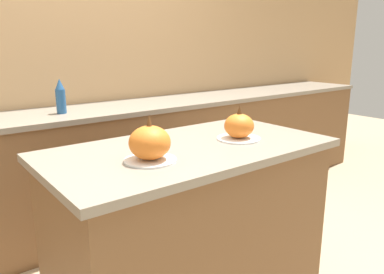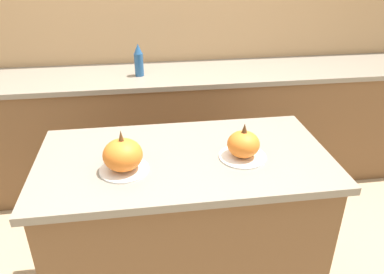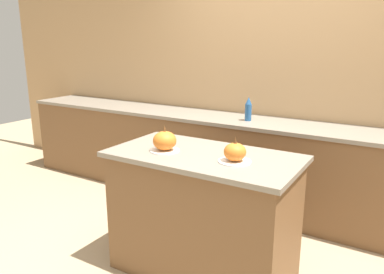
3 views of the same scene
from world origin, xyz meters
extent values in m
cube|color=tan|center=(0.00, 1.54, 1.25)|extent=(8.00, 0.06, 2.50)
cube|color=brown|center=(0.00, 0.00, 0.44)|extent=(1.25, 0.63, 0.88)
cube|color=gray|center=(0.00, 0.00, 0.89)|extent=(1.31, 0.69, 0.03)
cube|color=brown|center=(0.00, 1.21, 0.44)|extent=(6.00, 0.56, 0.88)
cube|color=gray|center=(0.00, 1.21, 0.89)|extent=(6.00, 0.60, 0.03)
cylinder|color=white|center=(-0.26, -0.08, 0.92)|extent=(0.21, 0.21, 0.01)
ellipsoid|color=orange|center=(-0.26, -0.08, 0.99)|extent=(0.16, 0.16, 0.13)
cone|color=brown|center=(-0.26, -0.08, 1.07)|extent=(0.02, 0.02, 0.05)
cylinder|color=white|center=(0.26, -0.05, 0.92)|extent=(0.21, 0.21, 0.01)
ellipsoid|color=orange|center=(0.26, -0.05, 0.98)|extent=(0.14, 0.14, 0.12)
cone|color=#4C2D14|center=(0.26, -0.05, 1.06)|extent=(0.03, 0.03, 0.05)
cylinder|color=#235184|center=(-0.18, 1.18, 0.99)|extent=(0.06, 0.06, 0.16)
cone|color=#235184|center=(-0.18, 1.18, 1.11)|extent=(0.06, 0.06, 0.07)
camera|label=1|loc=(-1.00, -1.30, 1.36)|focal=35.00mm
camera|label=2|loc=(-0.17, -1.44, 1.76)|focal=35.00mm
camera|label=3|loc=(1.20, -2.13, 1.66)|focal=35.00mm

